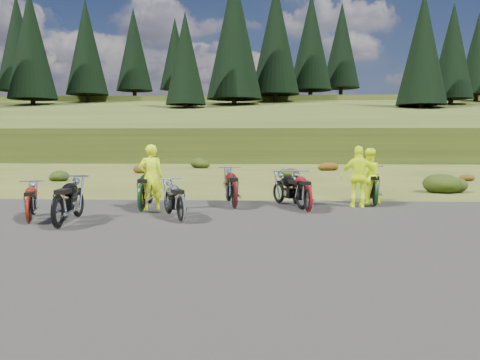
# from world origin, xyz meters

# --- Properties ---
(ground) EXTENTS (300.00, 300.00, 0.00)m
(ground) POSITION_xyz_m (0.00, 0.00, 0.00)
(ground) COLOR #3C4818
(ground) RESTS_ON ground
(gravel_pad) EXTENTS (20.00, 12.00, 0.04)m
(gravel_pad) POSITION_xyz_m (0.00, -2.00, 0.00)
(gravel_pad) COLOR black
(gravel_pad) RESTS_ON ground
(hill_slope) EXTENTS (300.00, 45.97, 9.37)m
(hill_slope) POSITION_xyz_m (0.00, 50.00, 0.00)
(hill_slope) COLOR #354115
(hill_slope) RESTS_ON ground
(hill_plateau) EXTENTS (300.00, 90.00, 9.17)m
(hill_plateau) POSITION_xyz_m (0.00, 110.00, 0.00)
(hill_plateau) COLOR #354115
(hill_plateau) RESTS_ON ground
(conifer_15) EXTENTS (7.92, 7.92, 20.00)m
(conifer_15) POSITION_xyz_m (-45.00, 76.00, 20.16)
(conifer_15) COLOR black
(conifer_15) RESTS_ON ground
(conifer_17) EXTENTS (7.04, 7.04, 18.00)m
(conifer_17) POSITION_xyz_m (-33.00, 57.00, 15.97)
(conifer_17) COLOR black
(conifer_17) RESTS_ON ground
(conifer_18) EXTENTS (6.60, 6.60, 17.00)m
(conifer_18) POSITION_xyz_m (-27.00, 63.00, 16.66)
(conifer_18) COLOR black
(conifer_18) RESTS_ON ground
(conifer_19) EXTENTS (6.16, 6.16, 16.00)m
(conifer_19) POSITION_xyz_m (-21.00, 69.00, 17.36)
(conifer_19) COLOR black
(conifer_19) RESTS_ON ground
(conifer_20) EXTENTS (5.72, 5.72, 15.00)m
(conifer_20) POSITION_xyz_m (-15.00, 75.00, 17.65)
(conifer_20) COLOR black
(conifer_20) RESTS_ON ground
(conifer_21) EXTENTS (5.28, 5.28, 14.00)m
(conifer_21) POSITION_xyz_m (-9.00, 50.00, 12.56)
(conifer_21) COLOR black
(conifer_21) RESTS_ON ground
(conifer_22) EXTENTS (7.92, 7.92, 20.00)m
(conifer_22) POSITION_xyz_m (-3.00, 56.00, 16.77)
(conifer_22) COLOR black
(conifer_22) RESTS_ON ground
(conifer_23) EXTENTS (7.48, 7.48, 19.00)m
(conifer_23) POSITION_xyz_m (3.00, 62.00, 17.47)
(conifer_23) COLOR black
(conifer_23) RESTS_ON ground
(conifer_24) EXTENTS (7.04, 7.04, 18.00)m
(conifer_24) POSITION_xyz_m (9.00, 68.00, 18.16)
(conifer_24) COLOR black
(conifer_24) RESTS_ON ground
(conifer_25) EXTENTS (6.60, 6.60, 17.00)m
(conifer_25) POSITION_xyz_m (15.00, 74.00, 18.66)
(conifer_25) COLOR black
(conifer_25) RESTS_ON ground
(conifer_26) EXTENTS (6.16, 6.16, 16.00)m
(conifer_26) POSITION_xyz_m (21.00, 49.00, 13.37)
(conifer_26) COLOR black
(conifer_26) RESTS_ON ground
(conifer_27) EXTENTS (5.72, 5.72, 15.00)m
(conifer_27) POSITION_xyz_m (27.00, 55.00, 14.06)
(conifer_27) COLOR black
(conifer_27) RESTS_ON ground
(conifer_28) EXTENTS (5.28, 5.28, 14.00)m
(conifer_28) POSITION_xyz_m (33.00, 61.00, 14.76)
(conifer_28) COLOR black
(conifer_28) RESTS_ON ground
(shrub_1) EXTENTS (1.03, 1.03, 0.61)m
(shrub_1) POSITION_xyz_m (-9.10, 11.30, 0.31)
(shrub_1) COLOR #1B330C
(shrub_1) RESTS_ON ground
(shrub_2) EXTENTS (1.30, 1.30, 0.77)m
(shrub_2) POSITION_xyz_m (-6.20, 16.60, 0.38)
(shrub_2) COLOR #6C2F0D
(shrub_2) RESTS_ON ground
(shrub_3) EXTENTS (1.56, 1.56, 0.92)m
(shrub_3) POSITION_xyz_m (-3.30, 21.90, 0.46)
(shrub_3) COLOR #1B330C
(shrub_3) RESTS_ON ground
(shrub_4) EXTENTS (0.77, 0.77, 0.45)m
(shrub_4) POSITION_xyz_m (-0.40, 9.20, 0.23)
(shrub_4) COLOR #6C2F0D
(shrub_4) RESTS_ON ground
(shrub_5) EXTENTS (1.03, 1.03, 0.61)m
(shrub_5) POSITION_xyz_m (2.50, 14.50, 0.31)
(shrub_5) COLOR #1B330C
(shrub_5) RESTS_ON ground
(shrub_6) EXTENTS (1.30, 1.30, 0.77)m
(shrub_6) POSITION_xyz_m (5.40, 19.80, 0.38)
(shrub_6) COLOR #6C2F0D
(shrub_6) RESTS_ON ground
(shrub_7) EXTENTS (1.56, 1.56, 0.92)m
(shrub_7) POSITION_xyz_m (8.30, 7.10, 0.46)
(shrub_7) COLOR #1B330C
(shrub_7) RESTS_ON ground
(shrub_8) EXTENTS (0.77, 0.77, 0.45)m
(shrub_8) POSITION_xyz_m (11.20, 12.40, 0.23)
(shrub_8) COLOR #6C2F0D
(shrub_8) RESTS_ON ground
(motorcycle_0) EXTENTS (0.91, 2.26, 1.16)m
(motorcycle_0) POSITION_xyz_m (-3.55, -1.12, 0.00)
(motorcycle_0) COLOR black
(motorcycle_0) RESTS_ON ground
(motorcycle_1) EXTENTS (1.27, 1.97, 0.98)m
(motorcycle_1) POSITION_xyz_m (-4.55, -0.53, 0.00)
(motorcycle_1) COLOR maroon
(motorcycle_1) RESTS_ON ground
(motorcycle_2) EXTENTS (0.96, 2.36, 1.20)m
(motorcycle_2) POSITION_xyz_m (-2.29, 1.42, 0.00)
(motorcycle_2) COLOR black
(motorcycle_2) RESTS_ON ground
(motorcycle_3) EXTENTS (1.44, 2.08, 1.04)m
(motorcycle_3) POSITION_xyz_m (-0.87, -0.21, 0.00)
(motorcycle_3) COLOR #9F9FA3
(motorcycle_3) RESTS_ON ground
(motorcycle_4) EXTENTS (1.17, 2.38, 1.19)m
(motorcycle_4) POSITION_xyz_m (0.29, 2.13, 0.00)
(motorcycle_4) COLOR #480C0D
(motorcycle_4) RESTS_ON ground
(motorcycle_5) EXTENTS (1.56, 2.18, 1.09)m
(motorcycle_5) POSITION_xyz_m (2.26, 2.06, 0.00)
(motorcycle_5) COLOR black
(motorcycle_5) RESTS_ON ground
(motorcycle_6) EXTENTS (1.06, 2.24, 1.12)m
(motorcycle_6) POSITION_xyz_m (2.39, 1.57, 0.00)
(motorcycle_6) COLOR maroon
(motorcycle_6) RESTS_ON ground
(motorcycle_7) EXTENTS (1.06, 2.37, 1.20)m
(motorcycle_7) POSITION_xyz_m (4.56, 2.90, 0.00)
(motorcycle_7) COLOR black
(motorcycle_7) RESTS_ON ground
(person_middle) EXTENTS (0.79, 0.63, 1.89)m
(person_middle) POSITION_xyz_m (-2.10, 1.80, 0.95)
(person_middle) COLOR #CFED0C
(person_middle) RESTS_ON ground
(person_right_a) EXTENTS (0.99, 0.85, 1.76)m
(person_right_a) POSITION_xyz_m (4.44, 3.37, 0.88)
(person_right_a) COLOR #CFED0C
(person_right_a) RESTS_ON ground
(person_right_b) EXTENTS (1.11, 0.51, 1.85)m
(person_right_b) POSITION_xyz_m (3.99, 2.61, 0.92)
(person_right_b) COLOR #CFED0C
(person_right_b) RESTS_ON ground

